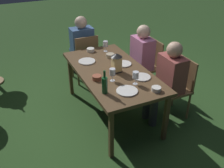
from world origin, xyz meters
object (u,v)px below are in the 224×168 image
object	(u,v)px
bowl_olives	(156,89)
person_in_rust	(167,79)
wine_glass_b	(105,44)
chair_head_far	(85,56)
person_in_blue	(81,44)
bowl_bread	(91,50)
bowl_salad	(110,55)
person_in_pink	(139,57)
plate_c	(87,61)
bowl_dip	(97,78)
plate_a	(127,91)
plate_b	(123,64)
wine_glass_a	(136,76)
plate_d	(142,77)
green_bottle_on_table	(105,85)
chair_side_left_a	(177,85)
wine_glass_c	(112,72)
chair_side_left_b	(148,64)
dining_table	(112,74)
lantern_centerpiece	(117,62)

from	to	relation	value
bowl_olives	person_in_rust	bearing A→B (deg)	-51.03
wine_glass_b	chair_head_far	bearing A→B (deg)	21.27
person_in_blue	bowl_bread	distance (m)	0.58
bowl_salad	chair_head_far	bearing A→B (deg)	12.36
person_in_pink	plate_c	size ratio (longest dim) A/B	4.70
bowl_dip	plate_a	bearing A→B (deg)	-152.52
chair_head_far	plate_b	distance (m)	1.06
plate_c	bowl_bread	world-z (taller)	bowl_bread
wine_glass_a	plate_d	world-z (taller)	wine_glass_a
plate_b	plate_a	bearing A→B (deg)	156.25
plate_a	green_bottle_on_table	bearing A→B (deg)	71.88
chair_side_left_a	person_in_rust	world-z (taller)	person_in_rust
chair_side_left_a	wine_glass_c	world-z (taller)	wine_glass_c
person_in_pink	plate_d	xyz separation A→B (m)	(-0.73, 0.38, 0.09)
plate_d	bowl_olives	size ratio (longest dim) A/B	2.00
chair_side_left_a	chair_side_left_b	world-z (taller)	same
dining_table	chair_side_left_a	bearing A→B (deg)	-114.72
dining_table	wine_glass_a	world-z (taller)	wine_glass_a
plate_a	plate_d	world-z (taller)	same
wine_glass_b	bowl_salad	distance (m)	0.25
person_in_rust	chair_head_far	distance (m)	1.63
green_bottle_on_table	wine_glass_c	size ratio (longest dim) A/B	1.72
person_in_blue	plate_d	xyz separation A→B (m)	(-1.65, -0.26, 0.09)
person_in_pink	bowl_olives	size ratio (longest dim) A/B	10.03
plate_b	plate_c	distance (m)	0.53
dining_table	person_in_blue	world-z (taller)	person_in_blue
lantern_centerpiece	person_in_rust	bearing A→B (deg)	-118.56
person_in_blue	bowl_salad	xyz separation A→B (m)	(-0.90, -0.16, 0.12)
dining_table	person_in_blue	size ratio (longest dim) A/B	1.49
chair_side_left_a	bowl_olives	distance (m)	0.72
bowl_dip	dining_table	bearing A→B (deg)	-60.88
wine_glass_a	bowl_dip	world-z (taller)	wine_glass_a
chair_head_far	wine_glass_c	size ratio (longest dim) A/B	5.15
lantern_centerpiece	green_bottle_on_table	xyz separation A→B (m)	(-0.43, 0.36, -0.04)
person_in_blue	bowl_olives	world-z (taller)	person_in_blue
chair_side_left_a	bowl_bread	world-z (taller)	chair_side_left_a
chair_head_far	person_in_blue	xyz separation A→B (m)	(0.20, 0.00, 0.15)
chair_side_left_a	person_in_blue	xyz separation A→B (m)	(1.69, 0.84, 0.15)
green_bottle_on_table	plate_c	xyz separation A→B (m)	(0.89, -0.10, -0.10)
chair_side_left_b	plate_a	distance (m)	1.34
person_in_rust	chair_side_left_b	size ratio (longest dim) A/B	1.32
plate_b	bowl_dip	xyz separation A→B (m)	(-0.26, 0.51, 0.02)
person_in_blue	green_bottle_on_table	size ratio (longest dim) A/B	3.96
dining_table	wine_glass_c	distance (m)	0.34
person_in_pink	wine_glass_c	size ratio (longest dim) A/B	6.80
chair_head_far	plate_a	bearing A→B (deg)	177.62
chair_side_left_b	bowl_bread	bearing A→B (deg)	68.32
wine_glass_b	plate_a	distance (m)	1.24
wine_glass_a	plate_a	xyz separation A→B (m)	(-0.11, 0.17, -0.11)
dining_table	plate_b	xyz separation A→B (m)	(0.10, -0.23, 0.06)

